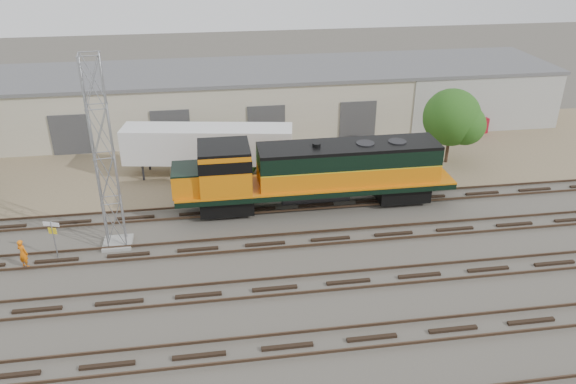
{
  "coord_description": "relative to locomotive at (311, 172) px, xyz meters",
  "views": [
    {
      "loc": [
        -2.92,
        -27.12,
        17.86
      ],
      "look_at": [
        1.76,
        4.0,
        2.2
      ],
      "focal_mm": 35.0,
      "sensor_mm": 36.0,
      "label": 1
    }
  ],
  "objects": [
    {
      "name": "locomotive",
      "position": [
        0.0,
        0.0,
        0.0
      ],
      "size": [
        18.59,
        3.26,
        4.47
      ],
      "color": "black",
      "rests_on": "tracks"
    },
    {
      "name": "dumpster_red",
      "position": [
        17.63,
        12.04,
        -1.84
      ],
      "size": [
        1.69,
        1.61,
        1.4
      ],
      "primitive_type": "cube",
      "rotation": [
        0.0,
        0.0,
        0.15
      ],
      "color": "maroon",
      "rests_on": "ground"
    },
    {
      "name": "ground",
      "position": [
        -3.59,
        -6.0,
        -2.54
      ],
      "size": [
        140.0,
        140.0,
        0.0
      ],
      "primitive_type": "plane",
      "color": "#47423A",
      "rests_on": "ground"
    },
    {
      "name": "worker",
      "position": [
        -17.22,
        -4.74,
        -1.68
      ],
      "size": [
        0.75,
        0.68,
        1.73
      ],
      "primitive_type": "imported",
      "rotation": [
        0.0,
        0.0,
        2.6
      ],
      "color": "orange",
      "rests_on": "ground"
    },
    {
      "name": "tree_mid",
      "position": [
        -5.01,
        5.81,
        -0.89
      ],
      "size": [
        4.17,
        3.97,
        3.97
      ],
      "color": "#382619",
      "rests_on": "ground"
    },
    {
      "name": "warehouse",
      "position": [
        -3.55,
        16.98,
        0.11
      ],
      "size": [
        58.4,
        10.4,
        5.3
      ],
      "color": "#B9B29A",
      "rests_on": "ground"
    },
    {
      "name": "tree_east",
      "position": [
        12.36,
        5.65,
        1.1
      ],
      "size": [
        4.65,
        4.43,
        5.97
      ],
      "color": "#382619",
      "rests_on": "ground"
    },
    {
      "name": "tracks",
      "position": [
        -3.59,
        -9.0,
        -2.46
      ],
      "size": [
        80.0,
        20.4,
        0.28
      ],
      "color": "black",
      "rests_on": "ground"
    },
    {
      "name": "dirt_strip",
      "position": [
        -3.59,
        9.0,
        -2.53
      ],
      "size": [
        80.0,
        16.0,
        0.02
      ],
      "primitive_type": "cube",
      "color": "#726047",
      "rests_on": "ground"
    },
    {
      "name": "signal_tower",
      "position": [
        -12.35,
        -3.11,
        3.02
      ],
      "size": [
        1.68,
        1.68,
        11.43
      ],
      "rotation": [
        0.0,
        0.0,
        0.12
      ],
      "color": "gray",
      "rests_on": "ground"
    },
    {
      "name": "sign_post",
      "position": [
        -15.61,
        -4.08,
        -0.88
      ],
      "size": [
        0.94,
        0.35,
        2.38
      ],
      "color": "gray",
      "rests_on": "ground"
    },
    {
      "name": "dumpster_blue",
      "position": [
        15.13,
        11.84,
        -1.79
      ],
      "size": [
        1.77,
        1.68,
        1.5
      ],
      "primitive_type": "cube",
      "rotation": [
        0.0,
        0.0,
        0.12
      ],
      "color": "navy",
      "rests_on": "ground"
    },
    {
      "name": "semi_trailer",
      "position": [
        -6.32,
        6.07,
        -0.13
      ],
      "size": [
        12.72,
        4.5,
        3.84
      ],
      "rotation": [
        0.0,
        0.0,
        -0.16
      ],
      "color": "silver",
      "rests_on": "ground"
    }
  ]
}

